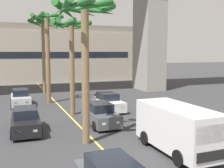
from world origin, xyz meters
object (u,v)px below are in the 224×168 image
object	(u,v)px
car_queue_fifth	(21,98)
palm_tree_far_median	(85,27)
palm_tree_near_median	(43,33)
delivery_van	(177,127)
palm_tree_farthest_median	(71,36)
car_queue_front	(26,121)
car_queue_fourth	(100,115)
palm_tree_mid_median	(47,33)
car_queue_second	(108,103)

from	to	relation	value
car_queue_fifth	palm_tree_far_median	xyz separation A→B (m)	(2.85, -12.71, 5.70)
palm_tree_near_median	palm_tree_far_median	size ratio (longest dim) A/B	1.15
car_queue_fifth	palm_tree_far_median	distance (m)	14.22
delivery_van	palm_tree_farthest_median	world-z (taller)	palm_tree_farthest_median
car_queue_front	palm_tree_farthest_median	world-z (taller)	palm_tree_farthest_median
delivery_van	palm_tree_far_median	size ratio (longest dim) A/B	0.67
palm_tree_far_median	delivery_van	bearing A→B (deg)	-36.57
car_queue_fourth	palm_tree_farthest_median	xyz separation A→B (m)	(-1.10, 3.84, 5.57)
car_queue_front	delivery_van	distance (m)	9.45
palm_tree_far_median	palm_tree_mid_median	bearing A→B (deg)	90.56
car_queue_fourth	palm_tree_mid_median	bearing A→B (deg)	102.08
car_queue_fourth	palm_tree_near_median	bearing A→B (deg)	95.89
car_queue_second	palm_tree_farthest_median	size ratio (longest dim) A/B	0.54
car_queue_second	car_queue_fourth	xyz separation A→B (m)	(-2.09, -4.17, 0.00)
car_queue_second	car_queue_fifth	world-z (taller)	same
car_queue_second	palm_tree_farthest_median	bearing A→B (deg)	-174.02
car_queue_second	delivery_van	distance (m)	10.57
palm_tree_farthest_median	palm_tree_near_median	bearing A→B (deg)	92.70
car_queue_fifth	delivery_van	xyz separation A→B (m)	(6.80, -15.65, 0.57)
palm_tree_farthest_median	delivery_van	bearing A→B (deg)	-73.28
palm_tree_far_median	car_queue_fourth	bearing A→B (deg)	60.10
car_queue_front	car_queue_second	distance (m)	8.22
car_queue_fifth	car_queue_second	bearing A→B (deg)	-36.31
car_queue_fourth	palm_tree_farthest_median	size ratio (longest dim) A/B	0.53
car_queue_front	delivery_van	size ratio (longest dim) A/B	0.79
palm_tree_near_median	palm_tree_mid_median	world-z (taller)	palm_tree_near_median
car_queue_second	palm_tree_mid_median	size ratio (longest dim) A/B	0.47
palm_tree_far_median	car_queue_front	bearing A→B (deg)	131.14
car_queue_second	palm_tree_near_median	world-z (taller)	palm_tree_near_median
car_queue_fifth	palm_tree_farthest_median	size ratio (longest dim) A/B	0.54
palm_tree_mid_median	palm_tree_near_median	bearing A→B (deg)	86.34
palm_tree_near_median	palm_tree_far_median	bearing A→B (deg)	-90.83
car_queue_fifth	palm_tree_near_median	distance (m)	10.22
car_queue_front	palm_tree_near_median	world-z (taller)	palm_tree_near_median
delivery_van	palm_tree_far_median	xyz separation A→B (m)	(-3.95, 2.93, 5.13)
delivery_van	car_queue_fifth	bearing A→B (deg)	113.50
palm_tree_near_median	palm_tree_mid_median	distance (m)	6.59
delivery_van	palm_tree_near_median	xyz separation A→B (m)	(-3.66, 22.82, 5.99)
palm_tree_near_median	car_queue_fifth	bearing A→B (deg)	-113.63
car_queue_second	delivery_van	xyz separation A→B (m)	(-0.12, -10.56, 0.57)
car_queue_fifth	delivery_van	distance (m)	17.07
palm_tree_mid_median	palm_tree_farthest_median	distance (m)	6.15
palm_tree_near_median	palm_tree_mid_median	xyz separation A→B (m)	(-0.42, -6.56, -0.40)
palm_tree_far_median	palm_tree_farthest_median	bearing A→B (deg)	83.10
palm_tree_near_median	palm_tree_far_median	world-z (taller)	palm_tree_near_median
car_queue_second	palm_tree_far_median	bearing A→B (deg)	-118.14
car_queue_front	palm_tree_mid_median	bearing A→B (deg)	73.83
palm_tree_farthest_median	car_queue_fourth	bearing A→B (deg)	-74.00
palm_tree_far_median	palm_tree_near_median	bearing A→B (deg)	89.17
car_queue_front	palm_tree_farthest_median	size ratio (longest dim) A/B	0.54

